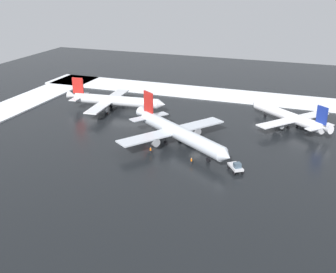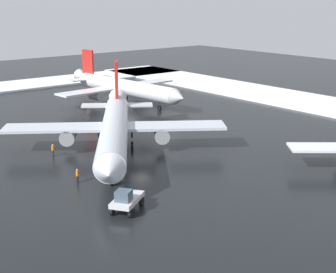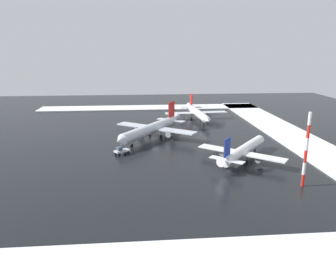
% 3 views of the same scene
% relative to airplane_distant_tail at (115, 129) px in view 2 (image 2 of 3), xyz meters
% --- Properties ---
extents(ground_plane, '(240.00, 240.00, 0.00)m').
position_rel_airplane_distant_tail_xyz_m(ground_plane, '(-4.55, -1.06, -3.74)').
color(ground_plane, black).
extents(airplane_distant_tail, '(32.97, 28.39, 11.31)m').
position_rel_airplane_distant_tail_xyz_m(airplane_distant_tail, '(0.00, 0.00, 0.00)').
color(airplane_distant_tail, silver).
rests_on(airplane_distant_tail, ground_plane).
extents(airplane_parked_starboard, '(33.82, 28.08, 10.04)m').
position_rel_airplane_distant_tail_xyz_m(airplane_parked_starboard, '(29.20, -21.33, -0.42)').
color(airplane_parked_starboard, silver).
rests_on(airplane_parked_starboard, ground_plane).
extents(pushback_tug, '(4.40, 5.04, 2.50)m').
position_rel_airplane_distant_tail_xyz_m(pushback_tug, '(-17.16, 9.88, -2.45)').
color(pushback_tug, silver).
rests_on(pushback_tug, ground_plane).
extents(ground_crew_beside_wing, '(0.36, 0.36, 1.71)m').
position_rel_airplane_distant_tail_xyz_m(ground_crew_beside_wing, '(4.75, 7.10, -2.77)').
color(ground_crew_beside_wing, black).
rests_on(ground_crew_beside_wing, ground_plane).
extents(ground_crew_by_nose_gear, '(0.36, 0.36, 1.71)m').
position_rel_airplane_distant_tail_xyz_m(ground_crew_by_nose_gear, '(-6.61, 9.64, -2.77)').
color(ground_crew_by_nose_gear, black).
rests_on(ground_crew_by_nose_gear, ground_plane).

